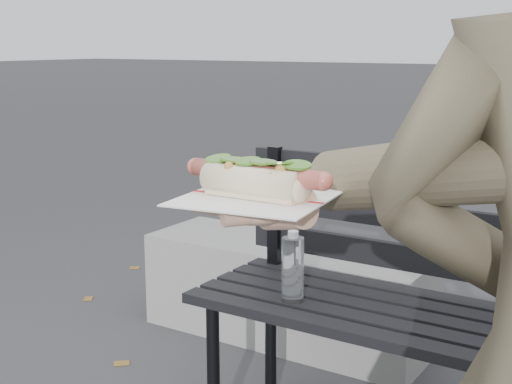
% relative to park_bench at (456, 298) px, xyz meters
% --- Properties ---
extents(park_bench, '(1.50, 0.44, 0.88)m').
position_rel_park_bench_xyz_m(park_bench, '(0.00, 0.00, 0.00)').
color(park_bench, black).
rests_on(park_bench, ground).
extents(concrete_block, '(1.20, 0.40, 0.40)m').
position_rel_park_bench_xyz_m(concrete_block, '(-0.87, 0.58, -0.32)').
color(concrete_block, slate).
rests_on(concrete_block, ground).
extents(held_hotdog, '(0.64, 0.31, 0.20)m').
position_rel_park_bench_xyz_m(held_hotdog, '(0.24, -1.02, 0.53)').
color(held_hotdog, '#4B4632').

